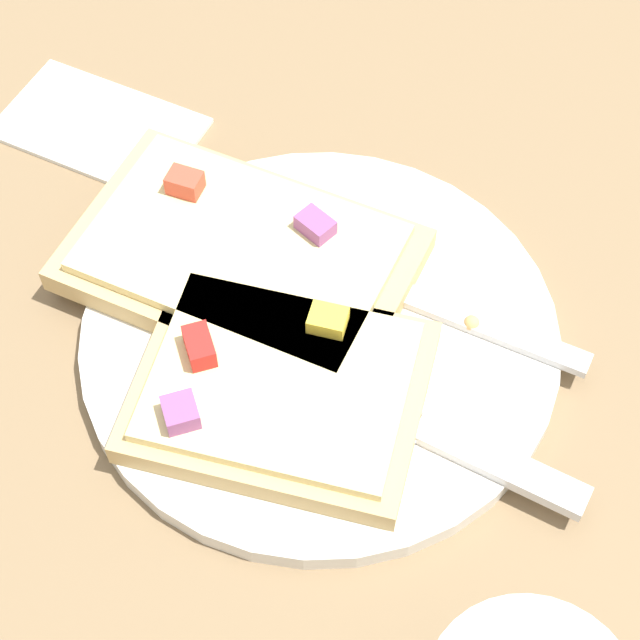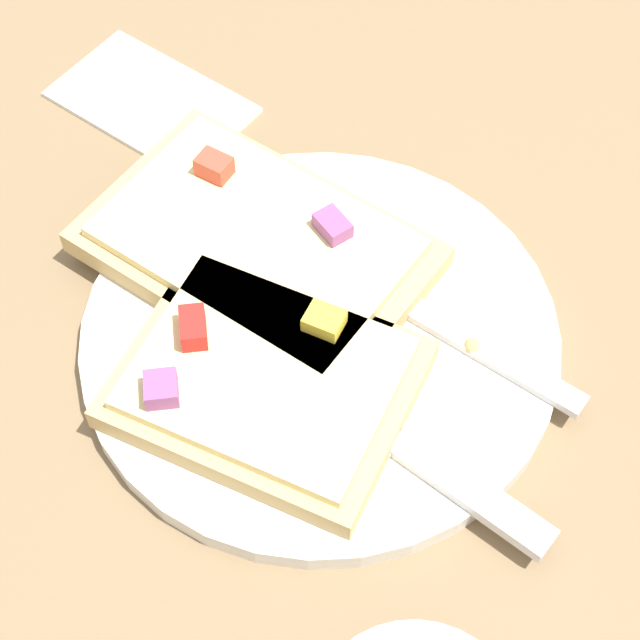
{
  "view_description": "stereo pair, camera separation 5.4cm",
  "coord_description": "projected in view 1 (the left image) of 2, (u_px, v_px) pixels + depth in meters",
  "views": [
    {
      "loc": [
        -0.13,
        0.27,
        0.47
      ],
      "look_at": [
        0.0,
        0.0,
        0.02
      ],
      "focal_mm": 60.0,
      "sensor_mm": 36.0,
      "label": 1
    },
    {
      "loc": [
        -0.18,
        0.24,
        0.47
      ],
      "look_at": [
        0.0,
        0.0,
        0.02
      ],
      "focal_mm": 60.0,
      "sensor_mm": 36.0,
      "label": 2
    }
  ],
  "objects": [
    {
      "name": "ground_plane",
      "position": [
        320.0,
        343.0,
        0.56
      ],
      "size": [
        4.0,
        4.0,
        0.0
      ],
      "primitive_type": "plane",
      "color": "#7F6647"
    },
    {
      "name": "crumb_scatter",
      "position": [
        341.0,
        321.0,
        0.54
      ],
      "size": [
        0.14,
        0.09,
        0.01
      ],
      "color": "tan",
      "rests_on": "plate"
    },
    {
      "name": "plate",
      "position": [
        320.0,
        337.0,
        0.55
      ],
      "size": [
        0.25,
        0.25,
        0.01
      ],
      "color": "silver",
      "rests_on": "ground"
    },
    {
      "name": "knife",
      "position": [
        401.0,
        418.0,
        0.52
      ],
      "size": [
        0.23,
        0.03,
        0.01
      ],
      "rotation": [
        0.0,
        0.0,
        6.24
      ],
      "color": "silver",
      "rests_on": "plate"
    },
    {
      "name": "fork",
      "position": [
        355.0,
        275.0,
        0.56
      ],
      "size": [
        0.23,
        0.03,
        0.01
      ],
      "rotation": [
        0.0,
        0.0,
        6.28
      ],
      "color": "silver",
      "rests_on": "plate"
    },
    {
      "name": "napkin",
      "position": [
        99.0,
        126.0,
        0.64
      ],
      "size": [
        0.12,
        0.07,
        0.01
      ],
      "color": "white",
      "rests_on": "ground"
    },
    {
      "name": "pizza_slice_corner",
      "position": [
        276.0,
        386.0,
        0.52
      ],
      "size": [
        0.16,
        0.13,
        0.03
      ],
      "rotation": [
        0.0,
        0.0,
        0.2
      ],
      "color": "tan",
      "rests_on": "plate"
    },
    {
      "name": "pizza_slice_main",
      "position": [
        241.0,
        256.0,
        0.56
      ],
      "size": [
        0.18,
        0.12,
        0.03
      ],
      "rotation": [
        0.0,
        0.0,
        3.16
      ],
      "color": "tan",
      "rests_on": "plate"
    }
  ]
}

